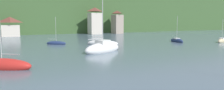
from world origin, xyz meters
TOP-DOWN VIEW (x-y plane):
  - wooded_hillside at (-10.42, 136.29)m, footprint 352.00×69.92m
  - shore_building_westcentral at (-10.02, 91.58)m, footprint 5.68×5.78m
  - shore_building_central at (20.03, 91.01)m, footprint 4.95×4.58m
  - shore_building_eastcentral at (30.05, 91.12)m, footprint 3.67×4.81m
  - sailboat_far_2 at (-2.43, 59.09)m, footprint 4.06×3.56m
  - sailboat_far_6 at (24.08, 51.43)m, footprint 2.75×5.39m
  - sailboat_mid_7 at (-12.47, 38.31)m, footprint 6.04×4.97m
  - sailboat_mid_8 at (1.56, 44.54)m, footprint 7.74×5.07m
  - sailboat_far_9 at (5.80, 53.71)m, footprint 6.06×6.07m
  - sailboat_mid_11 at (32.64, 45.89)m, footprint 4.79×2.77m

SIDE VIEW (x-z plane):
  - sailboat_far_2 at x=-2.43m, z-range -2.76..3.21m
  - sailboat_far_6 at x=24.08m, z-range -2.87..3.47m
  - sailboat_far_9 at x=5.80m, z-range -4.19..4.83m
  - sailboat_mid_11 at x=32.64m, z-range -2.54..3.18m
  - sailboat_mid_7 at x=-12.47m, z-range -3.38..4.05m
  - sailboat_mid_8 at x=1.56m, z-range -4.95..6.02m
  - shore_building_westcentral at x=-10.02m, z-range -0.05..6.36m
  - shore_building_eastcentral at x=30.05m, z-range -0.13..9.30m
  - shore_building_central at x=20.03m, z-range -0.15..10.20m
  - wooded_hillside at x=-10.42m, z-range -9.63..25.27m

